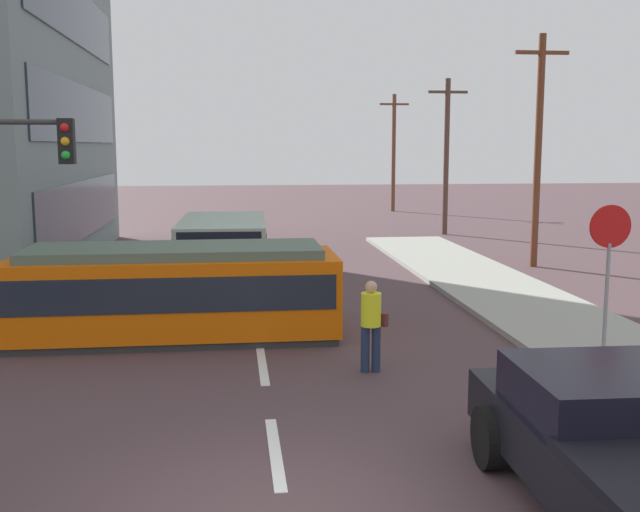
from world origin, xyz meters
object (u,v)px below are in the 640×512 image
city_bus (223,246)px  pedestrian_crossing (371,321)px  streetcar_tram (176,290)px  utility_pole_far (446,154)px  utility_pole_distant (394,150)px  stop_sign (609,251)px  parked_sedan_mid (46,279)px  pickup_truck_parked (625,451)px  utility_pole_mid (538,147)px

city_bus → pedestrian_crossing: 10.05m
streetcar_tram → city_bus: streetcar_tram is taller
utility_pole_far → utility_pole_distant: bearing=88.8°
streetcar_tram → stop_sign: size_ratio=2.36×
parked_sedan_mid → pedestrian_crossing: bearing=-43.7°
pickup_truck_parked → utility_pole_mid: utility_pole_mid is taller
pickup_truck_parked → stop_sign: (2.46, 5.20, 1.40)m
parked_sedan_mid → utility_pole_distant: (14.77, 25.90, 3.12)m
stop_sign → utility_pole_mid: utility_pole_mid is taller
city_bus → utility_pole_far: utility_pole_far is taller
pedestrian_crossing → stop_sign: bearing=-6.5°
streetcar_tram → pedestrian_crossing: 4.70m
streetcar_tram → utility_pole_distant: utility_pole_distant is taller
city_bus → utility_pole_far: 14.96m
pickup_truck_parked → parked_sedan_mid: pickup_truck_parked is taller
streetcar_tram → parked_sedan_mid: 5.37m
utility_pole_mid → utility_pole_far: bearing=92.3°
pickup_truck_parked → utility_pole_mid: 18.09m
streetcar_tram → utility_pole_mid: (11.29, 8.13, 2.98)m
pickup_truck_parked → stop_sign: stop_sign is taller
parked_sedan_mid → utility_pole_far: size_ratio=0.63×
streetcar_tram → utility_pole_mid: 14.23m
pedestrian_crossing → utility_pole_distant: utility_pole_distant is taller
pedestrian_crossing → utility_pole_far: size_ratio=0.24×
pedestrian_crossing → pickup_truck_parked: 5.93m
utility_pole_mid → utility_pole_distant: bearing=90.3°
utility_pole_mid → utility_pole_distant: (-0.12, 21.73, -0.25)m
parked_sedan_mid → utility_pole_far: bearing=43.0°
city_bus → utility_pole_far: bearing=47.3°
pedestrian_crossing → utility_pole_mid: bearing=55.4°
city_bus → parked_sedan_mid: city_bus is taller
pedestrian_crossing → parked_sedan_mid: size_ratio=0.38×
pickup_truck_parked → stop_sign: size_ratio=1.75×
city_bus → stop_sign: (6.88, -10.15, 1.13)m
stop_sign → utility_pole_mid: bearing=73.3°
streetcar_tram → pickup_truck_parked: streetcar_tram is taller
city_bus → utility_pole_distant: size_ratio=0.75×
pickup_truck_parked → utility_pole_mid: bearing=70.5°
city_bus → utility_pole_distant: bearing=66.1°
utility_pole_distant → utility_pole_mid: bearing=-89.7°
parked_sedan_mid → streetcar_tram: bearing=-47.7°
utility_pole_mid → pedestrian_crossing: bearing=-124.6°
city_bus → parked_sedan_mid: size_ratio=1.22×
parked_sedan_mid → stop_sign: size_ratio=1.53×
parked_sedan_mid → utility_pole_distant: size_ratio=0.62×
utility_pole_far → utility_pole_distant: utility_pole_distant is taller
parked_sedan_mid → city_bus: bearing=31.1°
pickup_truck_parked → utility_pole_distant: (5.82, 38.51, 2.95)m
pedestrian_crossing → pickup_truck_parked: (1.71, -5.68, -0.15)m
streetcar_tram → utility_pole_far: (10.92, 17.52, 2.67)m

